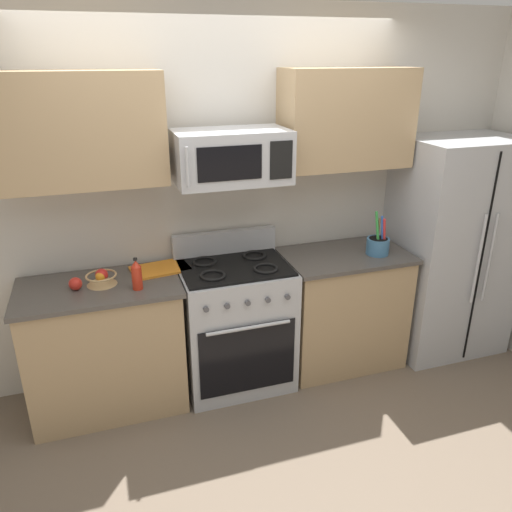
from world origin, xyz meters
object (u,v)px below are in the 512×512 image
(refrigerator, at_px, (451,247))
(fruit_basket, at_px, (101,278))
(microwave, at_px, (232,157))
(range_oven, at_px, (236,323))
(cutting_board, at_px, (160,269))
(apple_loose, at_px, (75,284))
(bottle_hot_sauce, at_px, (137,275))
(utensil_crock, at_px, (378,245))

(refrigerator, bearing_deg, fruit_basket, 179.33)
(microwave, bearing_deg, range_oven, -89.93)
(cutting_board, bearing_deg, range_oven, -14.50)
(apple_loose, bearing_deg, cutting_board, 15.12)
(range_oven, xyz_separation_m, refrigerator, (1.77, -0.02, 0.38))
(refrigerator, bearing_deg, microwave, 178.63)
(fruit_basket, bearing_deg, microwave, 0.74)
(range_oven, relative_size, apple_loose, 13.43)
(microwave, distance_m, apple_loose, 1.26)
(range_oven, bearing_deg, apple_loose, -178.89)
(cutting_board, bearing_deg, refrigerator, -3.64)
(bottle_hot_sauce, bearing_deg, microwave, 12.90)
(refrigerator, height_order, cutting_board, refrigerator)
(apple_loose, bearing_deg, range_oven, 1.11)
(fruit_basket, distance_m, bottle_hot_sauce, 0.26)
(range_oven, xyz_separation_m, apple_loose, (-1.03, -0.02, 0.48))
(range_oven, relative_size, fruit_basket, 5.58)
(range_oven, bearing_deg, refrigerator, -0.56)
(range_oven, distance_m, microwave, 1.20)
(cutting_board, bearing_deg, apple_loose, -164.88)
(range_oven, height_order, refrigerator, refrigerator)
(fruit_basket, height_order, bottle_hot_sauce, bottle_hot_sauce)
(utensil_crock, bearing_deg, fruit_basket, 177.38)
(microwave, height_order, cutting_board, microwave)
(refrigerator, distance_m, apple_loose, 2.80)
(bottle_hot_sauce, bearing_deg, range_oven, 10.81)
(range_oven, bearing_deg, utensil_crock, -4.02)
(fruit_basket, xyz_separation_m, apple_loose, (-0.16, -0.03, -0.00))
(range_oven, height_order, cutting_board, range_oven)
(fruit_basket, relative_size, bottle_hot_sauce, 0.94)
(refrigerator, height_order, utensil_crock, refrigerator)
(apple_loose, distance_m, bottle_hot_sauce, 0.39)
(range_oven, distance_m, bottle_hot_sauce, 0.86)
(refrigerator, xyz_separation_m, cutting_board, (-2.26, 0.14, 0.06))
(cutting_board, distance_m, bottle_hot_sauce, 0.32)
(range_oven, relative_size, microwave, 1.51)
(refrigerator, distance_m, utensil_crock, 0.72)
(refrigerator, relative_size, fruit_basket, 8.74)
(refrigerator, distance_m, fruit_basket, 2.65)
(range_oven, bearing_deg, fruit_basket, 179.09)
(utensil_crock, bearing_deg, range_oven, 175.98)
(microwave, distance_m, fruit_basket, 1.13)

